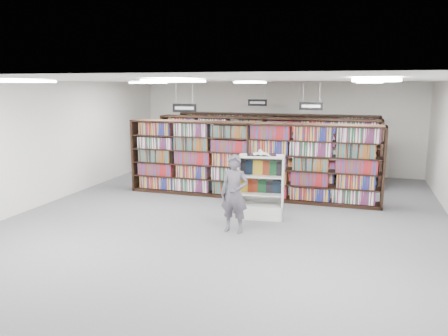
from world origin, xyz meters
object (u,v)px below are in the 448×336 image
(open_book, at_px, (261,154))
(shopper, at_px, (234,194))
(endcap_display, at_px, (261,197))
(bookshelf_row_near, at_px, (250,161))

(open_book, xyz_separation_m, shopper, (-0.29, -1.23, -0.69))
(endcap_display, bearing_deg, bookshelf_row_near, 105.23)
(bookshelf_row_near, bearing_deg, endcap_display, -67.74)
(bookshelf_row_near, height_order, endcap_display, bookshelf_row_near)
(bookshelf_row_near, relative_size, open_book, 9.31)
(bookshelf_row_near, bearing_deg, open_book, -67.78)
(bookshelf_row_near, height_order, open_book, bookshelf_row_near)
(bookshelf_row_near, xyz_separation_m, shopper, (0.38, -2.88, -0.22))
(open_book, distance_m, shopper, 1.44)
(bookshelf_row_near, distance_m, shopper, 2.92)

